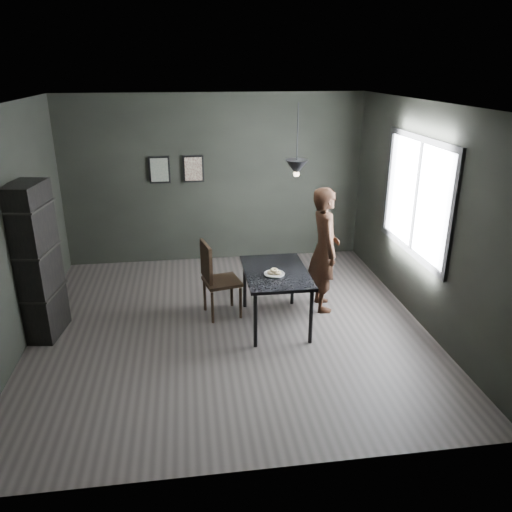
{
  "coord_description": "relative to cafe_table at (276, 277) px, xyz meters",
  "views": [
    {
      "loc": [
        -0.47,
        -5.75,
        3.21
      ],
      "look_at": [
        0.35,
        0.05,
        0.95
      ],
      "focal_mm": 35.0,
      "sensor_mm": 36.0,
      "label": 1
    }
  ],
  "objects": [
    {
      "name": "shelf_unit",
      "position": [
        -2.92,
        0.16,
        0.3
      ],
      "size": [
        0.46,
        0.7,
        1.94
      ],
      "primitive_type": "cube",
      "rotation": [
        0.0,
        0.0,
        -0.15
      ],
      "color": "black",
      "rests_on": "ground"
    },
    {
      "name": "back_wall",
      "position": [
        -0.6,
        2.5,
        0.73
      ],
      "size": [
        5.0,
        0.1,
        2.8
      ],
      "primitive_type": "cube",
      "color": "black",
      "rests_on": "ground"
    },
    {
      "name": "donut_pile",
      "position": [
        -0.04,
        -0.12,
        0.12
      ],
      "size": [
        0.18,
        0.12,
        0.08
      ],
      "rotation": [
        0.0,
        0.0,
        -0.25
      ],
      "color": "beige",
      "rests_on": "white_plate"
    },
    {
      "name": "framed_print_right",
      "position": [
        -0.95,
        2.47,
        0.93
      ],
      "size": [
        0.34,
        0.04,
        0.44
      ],
      "color": "black",
      "rests_on": "ground"
    },
    {
      "name": "window_assembly",
      "position": [
        1.87,
        0.2,
        0.93
      ],
      "size": [
        0.04,
        1.96,
        1.56
      ],
      "color": "white",
      "rests_on": "ground"
    },
    {
      "name": "ceiling",
      "position": [
        -0.6,
        0.0,
        2.13
      ],
      "size": [
        5.0,
        5.0,
        0.02
      ],
      "color": "silver",
      "rests_on": "ground"
    },
    {
      "name": "white_plate",
      "position": [
        -0.04,
        -0.12,
        0.08
      ],
      "size": [
        0.23,
        0.23,
        0.01
      ],
      "primitive_type": "cylinder",
      "color": "silver",
      "rests_on": "cafe_table"
    },
    {
      "name": "ground",
      "position": [
        -0.6,
        0.0,
        -0.67
      ],
      "size": [
        5.0,
        5.0,
        0.0
      ],
      "primitive_type": "plane",
      "color": "#322E2B",
      "rests_on": "ground"
    },
    {
      "name": "cafe_table",
      "position": [
        0.0,
        0.0,
        0.0
      ],
      "size": [
        0.8,
        1.2,
        0.75
      ],
      "color": "black",
      "rests_on": "ground"
    },
    {
      "name": "woman",
      "position": [
        0.73,
        0.39,
        0.19
      ],
      "size": [
        0.44,
        0.64,
        1.72
      ],
      "primitive_type": "imported",
      "rotation": [
        0.0,
        0.0,
        1.53
      ],
      "color": "black",
      "rests_on": "ground"
    },
    {
      "name": "framed_print_left",
      "position": [
        -1.5,
        2.47,
        0.93
      ],
      "size": [
        0.34,
        0.04,
        0.44
      ],
      "color": "black",
      "rests_on": "ground"
    },
    {
      "name": "pendant_lamp",
      "position": [
        0.25,
        0.1,
        1.38
      ],
      "size": [
        0.28,
        0.28,
        0.86
      ],
      "color": "black",
      "rests_on": "ground"
    },
    {
      "name": "wood_chair",
      "position": [
        -0.76,
        0.34,
        -0.07
      ],
      "size": [
        0.54,
        0.54,
        1.05
      ],
      "rotation": [
        0.0,
        0.0,
        0.22
      ],
      "color": "black",
      "rests_on": "ground"
    }
  ]
}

